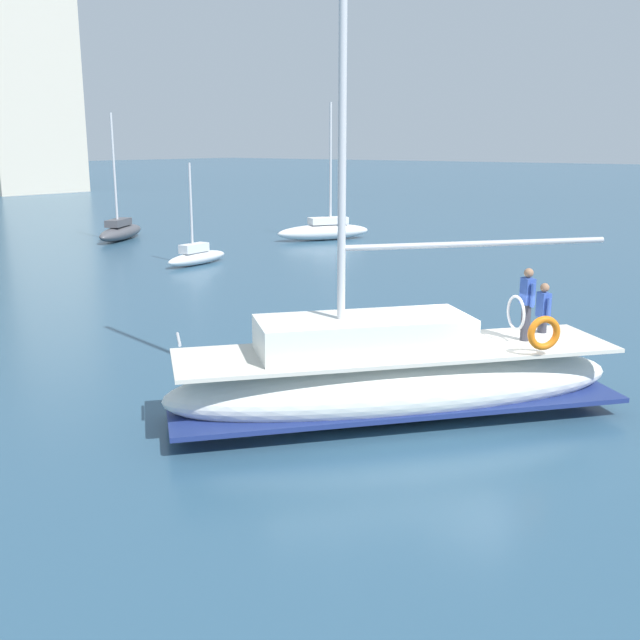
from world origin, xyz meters
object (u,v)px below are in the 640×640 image
moored_sloop_far (197,256)px  moored_cutter_left (121,231)px  moored_cutter_right (324,230)px  main_sailboat (393,375)px

moored_sloop_far → moored_cutter_left: moored_cutter_left is taller
moored_cutter_left → moored_cutter_right: moored_cutter_right is taller
moored_sloop_far → moored_cutter_right: (11.03, 0.78, 0.18)m
moored_sloop_far → moored_cutter_right: bearing=4.1°
moored_cutter_left → moored_cutter_right: 12.05m
moored_cutter_left → main_sailboat: bearing=-118.2°
main_sailboat → moored_cutter_right: bearing=39.9°
moored_cutter_left → moored_sloop_far: bearing=-109.6°
main_sailboat → moored_sloop_far: size_ratio=2.73×
main_sailboat → moored_cutter_right: size_ratio=1.64×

